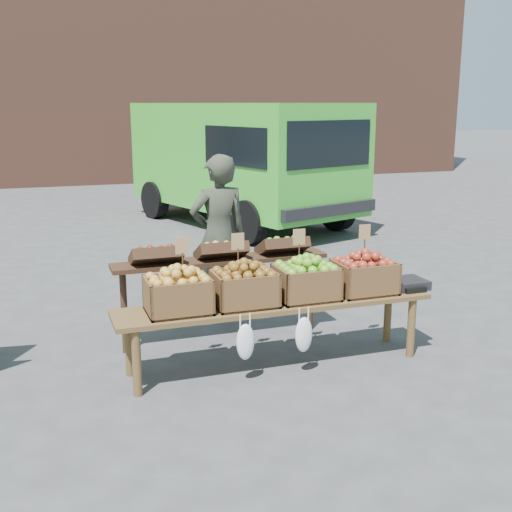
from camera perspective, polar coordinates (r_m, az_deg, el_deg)
name	(u,v)px	position (r m, az deg, el deg)	size (l,w,h in m)	color
ground	(191,367)	(5.56, -5.80, -9.79)	(80.00, 80.00, 0.00)	#454548
brick_building	(63,1)	(20.21, -16.81, 20.89)	(24.00, 4.00, 10.00)	brown
delivery_van	(241,165)	(11.81, -1.33, 8.12)	(2.24, 4.89, 2.19)	green
vendor	(219,236)	(6.65, -3.34, 1.79)	(0.62, 0.40, 1.69)	#33382B
back_table	(222,288)	(5.96, -3.08, -2.82)	(2.10, 0.44, 1.04)	#331F13
display_bench	(275,334)	(5.46, 1.73, -6.94)	(2.70, 0.56, 0.57)	brown
crate_golden_apples	(178,295)	(5.10, -6.95, -3.47)	(0.50, 0.40, 0.28)	gold
crate_russet_pears	(244,289)	(5.24, -1.05, -2.92)	(0.50, 0.40, 0.28)	#8A5E1B
crate_red_apples	(306,283)	(5.43, 4.48, -2.38)	(0.50, 0.40, 0.28)	#468D29
crate_green_apples	(364,277)	(5.66, 9.59, -1.85)	(0.50, 0.40, 0.28)	maroon
weighing_scale	(406,284)	(5.90, 13.19, -2.41)	(0.34, 0.30, 0.08)	black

